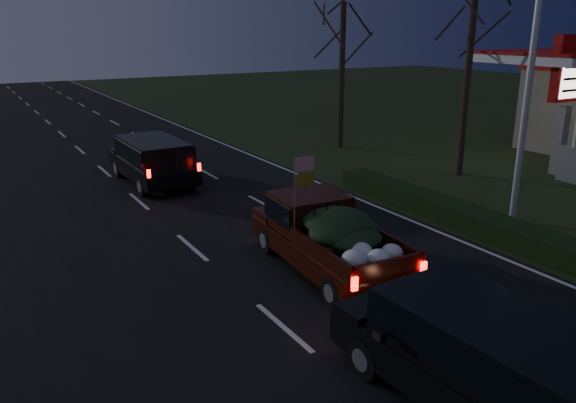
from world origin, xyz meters
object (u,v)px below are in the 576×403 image
gas_price_pylon (569,82)px  rear_suv (487,354)px  light_pole (534,40)px  pickup_truck (326,233)px  lead_suv (153,157)px

gas_price_pylon → rear_suv: bearing=-148.9°
light_pole → gas_price_pylon: (6.50, 2.99, -1.71)m
pickup_truck → gas_price_pylon: bearing=17.0°
pickup_truck → lead_suv: (-1.12, 10.11, 0.09)m
light_pole → pickup_truck: 8.44m
light_pole → lead_suv: (-8.27, 10.04, -4.41)m
light_pole → pickup_truck: light_pole is taller
gas_price_pylon → lead_suv: gas_price_pylon is taller
gas_price_pylon → rear_suv: gas_price_pylon is taller
lead_suv → rear_suv: 15.89m
light_pole → lead_suv: bearing=129.5°
light_pole → rear_suv: 10.96m
lead_suv → pickup_truck: bearing=-84.3°
lead_suv → rear_suv: (0.12, -15.89, -0.01)m
gas_price_pylon → lead_suv: (-14.77, 7.05, -2.70)m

